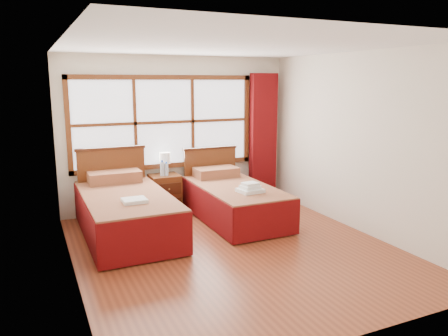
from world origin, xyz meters
name	(u,v)px	position (x,y,z in m)	size (l,w,h in m)	color
floor	(235,249)	(0.00, 0.00, 0.00)	(4.50, 4.50, 0.00)	brown
ceiling	(236,45)	(0.00, 0.00, 2.60)	(4.50, 4.50, 0.00)	white
wall_back	(178,133)	(0.00, 2.25, 1.30)	(4.00, 4.00, 0.00)	silver
wall_left	(68,164)	(-2.00, 0.00, 1.30)	(4.50, 4.50, 0.00)	silver
wall_right	(359,143)	(2.00, 0.00, 1.30)	(4.50, 4.50, 0.00)	silver
window	(164,122)	(-0.25, 2.21, 1.50)	(3.16, 0.06, 1.56)	white
curtain	(263,137)	(1.60, 2.11, 1.17)	(0.50, 0.16, 2.30)	maroon
bed_left	(125,211)	(-1.17, 1.20, 0.35)	(1.17, 2.28, 1.15)	#3B1A0C
bed_right	(233,199)	(0.55, 1.20, 0.32)	(1.07, 2.09, 1.04)	#3B1A0C
nightstand	(165,194)	(-0.34, 1.99, 0.32)	(0.48, 0.47, 0.64)	#5B2C13
towels_left	(134,200)	(-1.16, 0.65, 0.64)	(0.31, 0.27, 0.05)	white
towels_right	(250,188)	(0.59, 0.68, 0.61)	(0.38, 0.34, 0.15)	white
lamp	(165,159)	(-0.29, 2.11, 0.90)	(0.19, 0.19, 0.36)	gold
bottle_near	(162,169)	(-0.39, 1.95, 0.76)	(0.07, 0.07, 0.26)	silver
bottle_far	(166,169)	(-0.32, 1.94, 0.75)	(0.06, 0.06, 0.23)	silver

